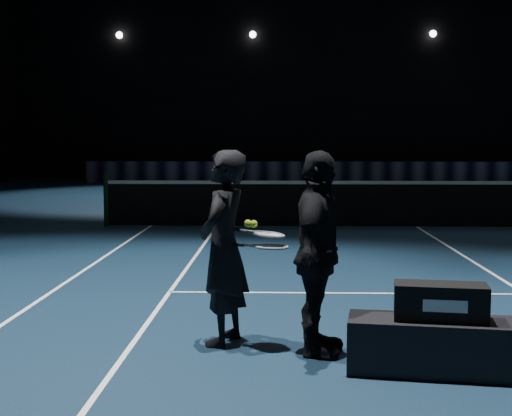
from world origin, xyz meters
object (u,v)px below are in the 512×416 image
(racket_lower, at_px, (272,247))
(player_a, at_px, (223,248))
(player_b, at_px, (318,254))
(racket_upper, at_px, (268,234))
(tennis_balls, at_px, (251,222))
(racket_bag, at_px, (441,302))
(player_bench, at_px, (439,346))

(racket_lower, bearing_deg, player_a, 180.00)
(racket_lower, bearing_deg, player_b, -0.00)
(racket_upper, height_order, tennis_balls, tennis_balls)
(racket_bag, bearing_deg, player_bench, 0.00)
(player_bench, distance_m, racket_lower, 1.56)
(racket_lower, xyz_separation_m, racket_upper, (-0.03, 0.06, 0.10))
(player_bench, relative_size, player_a, 0.82)
(player_bench, height_order, player_b, player_b)
(player_b, height_order, racket_lower, player_b)
(player_b, distance_m, racket_lower, 0.40)
(player_a, height_order, racket_lower, player_a)
(player_b, bearing_deg, player_bench, -104.16)
(player_bench, relative_size, player_b, 0.82)
(racket_lower, bearing_deg, racket_upper, 141.34)
(racket_upper, xyz_separation_m, tennis_balls, (-0.15, 0.02, 0.10))
(racket_lower, bearing_deg, tennis_balls, 178.53)
(racket_bag, bearing_deg, player_a, 164.69)
(player_b, bearing_deg, player_a, 81.39)
(player_b, bearing_deg, racket_lower, 81.39)
(player_bench, bearing_deg, player_b, 162.15)
(racket_lower, distance_m, tennis_balls, 0.28)
(tennis_balls, bearing_deg, player_bench, -24.54)
(player_bench, height_order, player_a, player_a)
(tennis_balls, bearing_deg, player_a, 160.26)
(player_a, bearing_deg, player_bench, 83.06)
(player_bench, height_order, racket_lower, racket_lower)
(racket_bag, height_order, player_b, player_b)
(player_bench, bearing_deg, racket_lower, 163.73)
(player_b, relative_size, racket_lower, 2.48)
(player_a, relative_size, racket_upper, 2.48)
(player_b, relative_size, tennis_balls, 14.03)
(racket_bag, xyz_separation_m, racket_lower, (-1.28, 0.59, 0.32))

